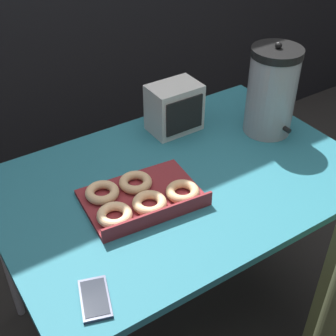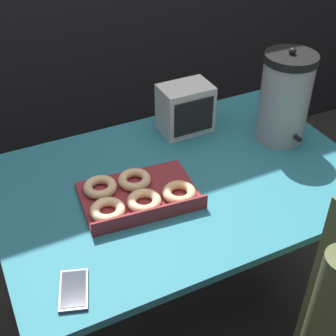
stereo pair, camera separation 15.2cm
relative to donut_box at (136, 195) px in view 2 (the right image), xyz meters
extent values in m
plane|color=#2D2B28|center=(0.18, 0.04, -0.76)|extent=(12.00, 12.00, 0.00)
cube|color=#236675|center=(0.18, 0.04, -0.03)|extent=(1.23, 0.82, 0.03)
cylinder|color=#ADADB2|center=(-0.39, 0.40, -0.40)|extent=(0.03, 0.03, 0.71)
cylinder|color=#ADADB2|center=(0.75, 0.40, -0.40)|extent=(0.03, 0.03, 0.71)
cube|color=maroon|center=(0.01, 0.01, -0.01)|extent=(0.39, 0.28, 0.02)
cube|color=maroon|center=(0.00, -0.11, 0.01)|extent=(0.36, 0.04, 0.04)
torus|color=#ECBE8B|center=(-0.11, -0.04, 0.01)|extent=(0.14, 0.14, 0.03)
torus|color=#E0B27F|center=(0.01, -0.05, 0.01)|extent=(0.12, 0.12, 0.03)
torus|color=tan|center=(0.12, -0.06, 0.01)|extent=(0.12, 0.12, 0.03)
torus|color=#E1B380|center=(-0.09, 0.08, 0.01)|extent=(0.11, 0.11, 0.03)
torus|color=#DDAF7C|center=(0.02, 0.06, 0.01)|extent=(0.12, 0.12, 0.03)
cylinder|color=#939399|center=(0.63, 0.10, 0.13)|extent=(0.18, 0.18, 0.30)
cylinder|color=black|center=(0.63, 0.10, 0.30)|extent=(0.18, 0.18, 0.03)
sphere|color=black|center=(0.63, 0.10, 0.32)|extent=(0.03, 0.03, 0.03)
cylinder|color=black|center=(0.63, 0.01, 0.03)|extent=(0.02, 0.04, 0.02)
cube|color=#2D334C|center=(-0.28, -0.26, -0.02)|extent=(0.11, 0.15, 0.01)
cube|color=#2D333D|center=(-0.28, -0.26, -0.01)|extent=(0.09, 0.13, 0.00)
cube|color=silver|center=(0.33, 0.30, 0.07)|extent=(0.19, 0.13, 0.19)
cube|color=black|center=(0.33, 0.24, 0.07)|extent=(0.16, 0.01, 0.13)
cylinder|color=#4C5133|center=(0.25, -0.60, -0.05)|extent=(0.09, 0.09, 0.48)
camera|label=1|loc=(-0.53, -0.98, 0.96)|focal=50.00mm
camera|label=2|loc=(-0.40, -1.05, 0.96)|focal=50.00mm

